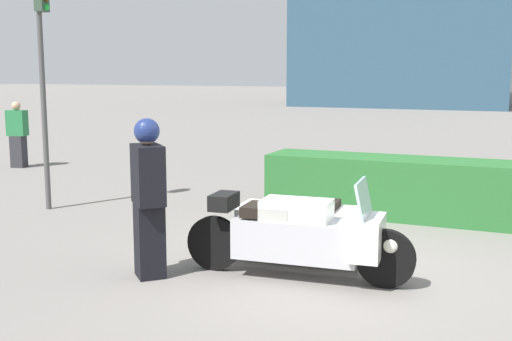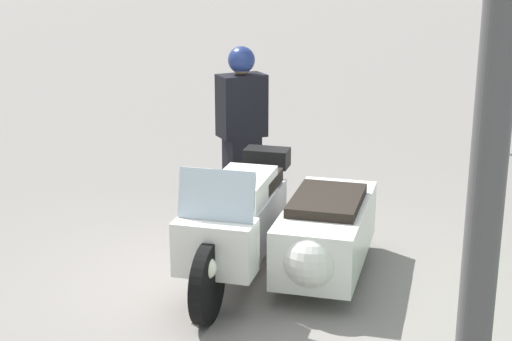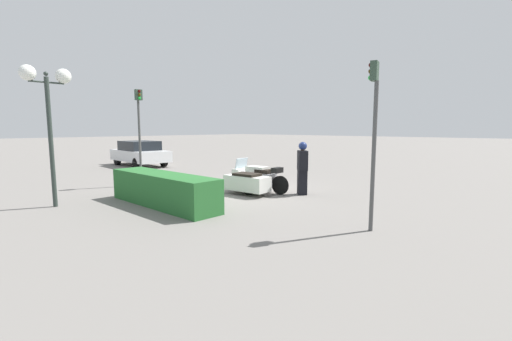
{
  "view_description": "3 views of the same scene",
  "coord_description": "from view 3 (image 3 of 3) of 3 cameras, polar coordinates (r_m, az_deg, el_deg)",
  "views": [
    {
      "loc": [
        1.98,
        -6.84,
        2.3
      ],
      "look_at": [
        -0.89,
        -0.12,
        1.16
      ],
      "focal_mm": 45.0,
      "sensor_mm": 36.0,
      "label": 1
    },
    {
      "loc": [
        5.71,
        1.98,
        2.86
      ],
      "look_at": [
        -0.02,
        -0.08,
        1.05
      ],
      "focal_mm": 55.0,
      "sensor_mm": 36.0,
      "label": 2
    },
    {
      "loc": [
        -8.49,
        8.57,
        2.25
      ],
      "look_at": [
        -1.1,
        0.58,
        0.89
      ],
      "focal_mm": 24.0,
      "sensor_mm": 36.0,
      "label": 3
    }
  ],
  "objects": [
    {
      "name": "officer_rider",
      "position": [
        11.63,
        7.74,
        0.6
      ],
      "size": [
        0.55,
        0.55,
        1.79
      ],
      "rotation": [
        0.0,
        0.0,
        0.79
      ],
      "color": "black",
      "rests_on": "ground"
    },
    {
      "name": "traffic_light_far",
      "position": [
        7.75,
        19.01,
        7.59
      ],
      "size": [
        0.22,
        0.29,
        3.63
      ],
      "rotation": [
        0.0,
        0.0,
        0.24
      ],
      "color": "#4C4C4C",
      "rests_on": "ground"
    },
    {
      "name": "ground_plane",
      "position": [
        12.27,
        -1.91,
        -3.46
      ],
      "size": [
        160.0,
        160.0,
        0.0
      ],
      "primitive_type": "plane",
      "color": "slate"
    },
    {
      "name": "twin_lamp_post",
      "position": [
        11.28,
        -31.45,
        11.03
      ],
      "size": [
        0.42,
        1.3,
        3.92
      ],
      "color": "#2D3833",
      "rests_on": "ground"
    },
    {
      "name": "police_motorcycle",
      "position": [
        11.91,
        -1.05,
        -1.52
      ],
      "size": [
        2.61,
        1.4,
        1.15
      ],
      "rotation": [
        0.0,
        0.0,
        0.08
      ],
      "color": "black",
      "rests_on": "ground"
    },
    {
      "name": "traffic_light_near",
      "position": [
        13.98,
        -18.86,
        7.37
      ],
      "size": [
        0.23,
        0.27,
        3.7
      ],
      "rotation": [
        0.0,
        0.0,
        3.06
      ],
      "color": "#4C4C4C",
      "rests_on": "ground"
    },
    {
      "name": "parked_car_background",
      "position": [
        21.51,
        -18.81,
        2.79
      ],
      "size": [
        4.45,
        2.16,
        1.48
      ],
      "rotation": [
        0.0,
        0.0,
        -0.06
      ],
      "color": "silver",
      "rests_on": "ground"
    },
    {
      "name": "hedge_bush_curbside",
      "position": [
        10.32,
        -15.24,
        -3.08
      ],
      "size": [
        4.24,
        0.97,
        0.94
      ],
      "primitive_type": "cube",
      "color": "#28662D",
      "rests_on": "ground"
    }
  ]
}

